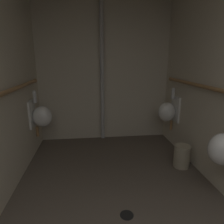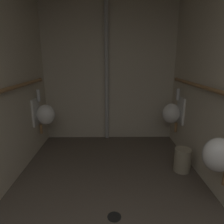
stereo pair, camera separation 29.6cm
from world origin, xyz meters
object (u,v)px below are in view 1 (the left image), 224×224
object	(u,v)px
urinal_left_mid	(41,116)
urinal_right_far	(168,111)
standpipe_back_wall	(102,72)
floor_drain	(127,215)
waste_bin	(182,156)

from	to	relation	value
urinal_left_mid	urinal_right_far	distance (m)	2.14
urinal_right_far	standpipe_back_wall	world-z (taller)	standpipe_back_wall
standpipe_back_wall	floor_drain	xyz separation A→B (m)	(0.10, -2.02, -1.30)
standpipe_back_wall	urinal_right_far	bearing A→B (deg)	-21.66
urinal_left_mid	urinal_right_far	size ratio (longest dim) A/B	1.00
standpipe_back_wall	urinal_left_mid	bearing A→B (deg)	-154.23
standpipe_back_wall	floor_drain	size ratio (longest dim) A/B	18.32
standpipe_back_wall	waste_bin	xyz separation A→B (m)	(1.07, -1.18, -1.14)
standpipe_back_wall	waste_bin	size ratio (longest dim) A/B	7.80
waste_bin	urinal_left_mid	bearing A→B (deg)	161.92
standpipe_back_wall	floor_drain	bearing A→B (deg)	-87.28
floor_drain	waste_bin	distance (m)	1.29
urinal_left_mid	waste_bin	size ratio (longest dim) A/B	2.30
urinal_left_mid	standpipe_back_wall	bearing A→B (deg)	25.77
urinal_left_mid	floor_drain	xyz separation A→B (m)	(1.12, -1.52, -0.64)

